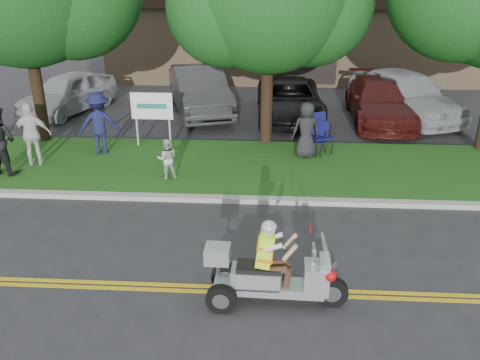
# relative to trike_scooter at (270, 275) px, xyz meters

# --- Properties ---
(ground) EXTENTS (120.00, 120.00, 0.00)m
(ground) POSITION_rel_trike_scooter_xyz_m (-0.67, 0.81, -0.55)
(ground) COLOR #28282B
(ground) RESTS_ON ground
(centerline_near) EXTENTS (60.00, 0.10, 0.01)m
(centerline_near) POSITION_rel_trike_scooter_xyz_m (-0.67, 0.23, -0.54)
(centerline_near) COLOR gold
(centerline_near) RESTS_ON ground
(centerline_far) EXTENTS (60.00, 0.10, 0.01)m
(centerline_far) POSITION_rel_trike_scooter_xyz_m (-0.67, 0.39, -0.54)
(centerline_far) COLOR gold
(centerline_far) RESTS_ON ground
(curb) EXTENTS (60.00, 0.25, 0.12)m
(curb) POSITION_rel_trike_scooter_xyz_m (-0.67, 3.86, -0.49)
(curb) COLOR #A8A89E
(curb) RESTS_ON ground
(grass_verge) EXTENTS (60.00, 4.00, 0.10)m
(grass_verge) POSITION_rel_trike_scooter_xyz_m (-0.67, 6.01, -0.49)
(grass_verge) COLOR #234F15
(grass_verge) RESTS_ON ground
(commercial_building) EXTENTS (18.00, 8.20, 4.00)m
(commercial_building) POSITION_rel_trike_scooter_xyz_m (1.33, 19.78, 1.46)
(commercial_building) COLOR #9E7F5B
(commercial_building) RESTS_ON ground
(business_sign) EXTENTS (1.25, 0.06, 1.75)m
(business_sign) POSITION_rel_trike_scooter_xyz_m (-3.57, 7.41, 0.71)
(business_sign) COLOR silver
(business_sign) RESTS_ON ground
(trike_scooter) EXTENTS (2.39, 0.80, 1.57)m
(trike_scooter) POSITION_rel_trike_scooter_xyz_m (0.00, 0.00, 0.00)
(trike_scooter) COLOR black
(trike_scooter) RESTS_ON ground
(lawn_chair_a) EXTENTS (0.68, 0.69, 0.95)m
(lawn_chair_a) POSITION_rel_trike_scooter_xyz_m (1.37, 7.09, 0.09)
(lawn_chair_a) COLOR black
(lawn_chair_a) RESTS_ON grass_verge
(lawn_chair_b) EXTENTS (0.82, 0.83, 1.15)m
(lawn_chair_b) POSITION_rel_trike_scooter_xyz_m (1.37, 7.20, 0.21)
(lawn_chair_b) COLOR black
(lawn_chair_b) RESTS_ON grass_verge
(spectator_adult_right) EXTENTS (1.08, 0.61, 1.73)m
(spectator_adult_right) POSITION_rel_trike_scooter_xyz_m (-6.53, 5.71, 0.42)
(spectator_adult_right) COLOR silver
(spectator_adult_right) RESTS_ON grass_verge
(spectator_chair_a) EXTENTS (1.32, 0.99, 1.81)m
(spectator_chair_a) POSITION_rel_trike_scooter_xyz_m (-4.99, 6.70, 0.46)
(spectator_chair_a) COLOR #181B44
(spectator_chair_a) RESTS_ON grass_verge
(spectator_chair_b) EXTENTS (0.89, 0.69, 1.61)m
(spectator_chair_b) POSITION_rel_trike_scooter_xyz_m (0.97, 6.74, 0.36)
(spectator_chair_b) COLOR black
(spectator_chair_b) RESTS_ON grass_verge
(child_left) EXTENTS (0.48, 0.42, 1.11)m
(child_left) POSITION_rel_trike_scooter_xyz_m (-7.20, 5.13, 0.11)
(child_left) COLOR black
(child_left) RESTS_ON grass_verge
(child_right) EXTENTS (0.59, 0.50, 1.07)m
(child_right) POSITION_rel_trike_scooter_xyz_m (-2.69, 4.96, 0.09)
(child_right) COLOR beige
(child_right) RESTS_ON grass_verge
(parked_car_far_left) EXTENTS (3.11, 4.68, 1.48)m
(parked_car_far_left) POSITION_rel_trike_scooter_xyz_m (-7.67, 11.27, 0.19)
(parked_car_far_left) COLOR #A3A6AB
(parked_car_far_left) RESTS_ON ground
(parked_car_left) EXTENTS (3.18, 5.41, 1.69)m
(parked_car_left) POSITION_rel_trike_scooter_xyz_m (-2.71, 11.48, 0.30)
(parked_car_left) COLOR #303033
(parked_car_left) RESTS_ON ground
(parked_car_mid) EXTENTS (2.45, 5.03, 1.38)m
(parked_car_mid) POSITION_rel_trike_scooter_xyz_m (0.64, 10.96, 0.14)
(parked_car_mid) COLOR black
(parked_car_mid) RESTS_ON ground
(parked_car_right) EXTENTS (2.14, 5.06, 1.46)m
(parked_car_right) POSITION_rel_trike_scooter_xyz_m (3.83, 10.78, 0.18)
(parked_car_right) COLOR #461310
(parked_car_right) RESTS_ON ground
(parked_car_far_right) EXTENTS (3.95, 5.59, 1.77)m
(parked_car_far_right) POSITION_rel_trike_scooter_xyz_m (4.77, 11.22, 0.34)
(parked_car_far_right) COLOR #A2A5A9
(parked_car_far_right) RESTS_ON ground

